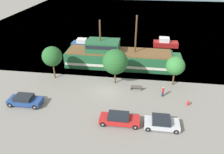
# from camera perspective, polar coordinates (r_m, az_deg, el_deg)

# --- Properties ---
(ground_plane) EXTENTS (160.00, 160.00, 0.00)m
(ground_plane) POSITION_cam_1_polar(r_m,az_deg,el_deg) (32.38, -1.05, -3.51)
(ground_plane) COLOR gray
(water_surface) EXTENTS (80.00, 80.00, 0.00)m
(water_surface) POSITION_cam_1_polar(r_m,az_deg,el_deg) (73.25, 4.38, 14.99)
(water_surface) COLOR #33566B
(water_surface) RESTS_ON ground
(pirate_ship) EXTENTS (20.12, 4.78, 9.15)m
(pirate_ship) POSITION_cam_1_polar(r_m,az_deg,el_deg) (39.07, 1.48, 5.27)
(pirate_ship) COLOR #1E5633
(pirate_ship) RESTS_ON water_surface
(moored_boat_dockside) EXTENTS (5.28, 2.32, 1.99)m
(moored_boat_dockside) POSITION_cam_1_polar(r_m,az_deg,el_deg) (50.06, 13.75, 8.62)
(moored_boat_dockside) COLOR maroon
(moored_boat_dockside) RESTS_ON water_surface
(moored_boat_outer) EXTENTS (5.24, 2.32, 1.59)m
(moored_boat_outer) POSITION_cam_1_polar(r_m,az_deg,el_deg) (49.43, -7.50, 8.75)
(moored_boat_outer) COLOR navy
(moored_boat_outer) RESTS_ON water_surface
(parked_car_curb_front) EXTENTS (3.96, 2.00, 1.37)m
(parked_car_curb_front) POSITION_cam_1_polar(r_m,az_deg,el_deg) (26.15, 12.81, -11.54)
(parked_car_curb_front) COLOR #B7BCC6
(parked_car_curb_front) RESTS_ON ground_plane
(parked_car_curb_mid) EXTENTS (4.70, 1.80, 1.34)m
(parked_car_curb_mid) POSITION_cam_1_polar(r_m,az_deg,el_deg) (26.04, 1.93, -10.87)
(parked_car_curb_mid) COLOR #B21E1E
(parked_car_curb_mid) RESTS_ON ground_plane
(parked_car_curb_rear) EXTENTS (4.41, 2.00, 1.35)m
(parked_car_curb_rear) POSITION_cam_1_polar(r_m,az_deg,el_deg) (31.29, -21.79, -5.60)
(parked_car_curb_rear) COLOR navy
(parked_car_curb_rear) RESTS_ON ground_plane
(fire_hydrant) EXTENTS (0.42, 0.25, 0.76)m
(fire_hydrant) POSITION_cam_1_polar(r_m,az_deg,el_deg) (30.74, 19.28, -6.38)
(fire_hydrant) COLOR red
(fire_hydrant) RESTS_ON ground_plane
(bench_promenade_east) EXTENTS (1.64, 0.45, 0.85)m
(bench_promenade_east) POSITION_cam_1_polar(r_m,az_deg,el_deg) (32.47, 6.40, -2.70)
(bench_promenade_east) COLOR #4C4742
(bench_promenade_east) RESTS_ON ground_plane
(pedestrian_walking_near) EXTENTS (0.32, 0.32, 1.53)m
(pedestrian_walking_near) POSITION_cam_1_polar(r_m,az_deg,el_deg) (31.44, 13.14, -3.78)
(pedestrian_walking_near) COLOR #232838
(pedestrian_walking_near) RESTS_ON ground_plane
(tree_row_east) EXTENTS (3.12, 3.12, 5.35)m
(tree_row_east) POSITION_cam_1_polar(r_m,az_deg,el_deg) (35.34, -15.38, 5.22)
(tree_row_east) COLOR brown
(tree_row_east) RESTS_ON ground_plane
(tree_row_mideast) EXTENTS (3.81, 3.81, 5.56)m
(tree_row_mideast) POSITION_cam_1_polar(r_m,az_deg,el_deg) (32.55, 0.84, 3.99)
(tree_row_mideast) COLOR brown
(tree_row_mideast) RESTS_ON ground_plane
(tree_row_midwest) EXTENTS (2.81, 2.81, 4.65)m
(tree_row_midwest) POSITION_cam_1_polar(r_m,az_deg,el_deg) (33.57, 16.22, 2.80)
(tree_row_midwest) COLOR brown
(tree_row_midwest) RESTS_ON ground_plane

